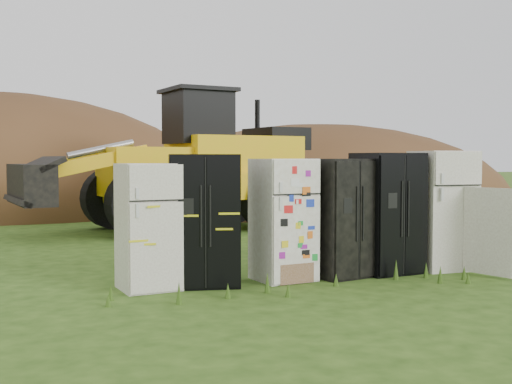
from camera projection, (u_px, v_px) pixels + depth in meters
ground at (312, 278)px, 9.33m from camera, size 120.00×120.00×0.00m
fridge_leftmost at (148, 226)px, 8.49m from camera, size 0.83×0.80×1.67m
fridge_black_side at (204, 220)px, 8.75m from camera, size 1.05×0.89×1.79m
fridge_sticker at (283, 220)px, 9.13m from camera, size 0.87×0.82×1.73m
fridge_dark_mid at (342, 218)px, 9.43m from camera, size 1.03×0.91×1.73m
fridge_black_right at (387, 213)px, 9.73m from camera, size 1.00×0.87×1.82m
fridge_open_door at (442, 210)px, 10.05m from camera, size 0.86×0.79×1.85m
wheel_loader at (165, 159)px, 15.32m from camera, size 7.48×4.02×3.44m
dirt_mound_right at (321, 207)px, 22.70m from camera, size 14.37×10.54×5.90m
dirt_mound_back at (142, 201)px, 25.89m from camera, size 15.69×10.46×5.69m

